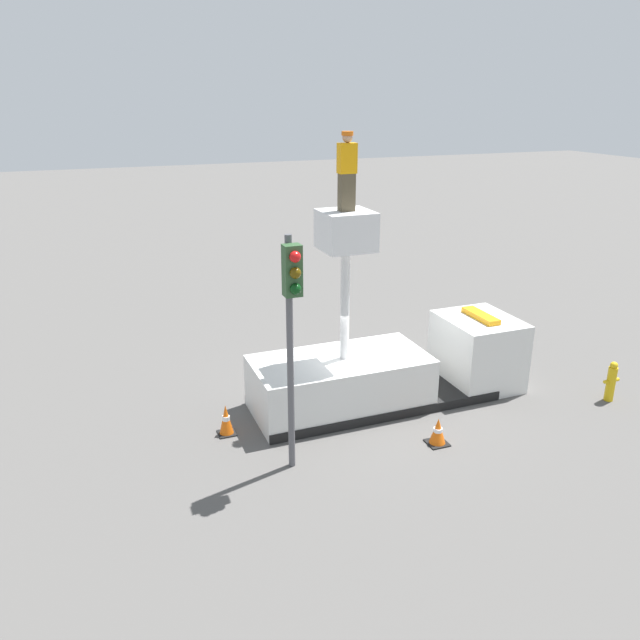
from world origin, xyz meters
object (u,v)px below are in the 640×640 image
at_px(traffic_light_pole, 292,310).
at_px(traffic_cone_rear, 226,420).
at_px(worker, 347,172).
at_px(fire_hydrant, 611,381).
at_px(traffic_cone_curbside, 438,432).
at_px(bucket_truck, 389,368).

bearing_deg(traffic_light_pole, traffic_cone_rear, 117.50).
xyz_separation_m(worker, fire_hydrant, (6.61, -2.14, -5.36)).
relative_size(fire_hydrant, traffic_cone_rear, 1.44).
distance_m(traffic_light_pole, traffic_cone_curbside, 4.71).
bearing_deg(traffic_cone_curbside, fire_hydrant, 2.83).
relative_size(fire_hydrant, traffic_cone_curbside, 1.70).
height_order(worker, traffic_light_pole, worker).
distance_m(fire_hydrant, traffic_cone_rear, 9.89).
height_order(bucket_truck, traffic_light_pole, traffic_light_pole).
bearing_deg(fire_hydrant, worker, 162.09).
distance_m(fire_hydrant, traffic_cone_curbside, 5.32).
relative_size(bucket_truck, worker, 4.12).
relative_size(bucket_truck, traffic_cone_rear, 9.53).
distance_m(traffic_cone_rear, traffic_cone_curbside, 4.90).
xyz_separation_m(bucket_truck, traffic_cone_rear, (-4.35, -0.24, -0.53)).
xyz_separation_m(worker, traffic_light_pole, (-2.08, -2.19, -2.32)).
distance_m(traffic_light_pole, fire_hydrant, 9.20).
height_order(worker, traffic_cone_curbside, worker).
xyz_separation_m(worker, traffic_cone_rear, (-3.09, -0.24, -5.54)).
xyz_separation_m(worker, traffic_cone_curbside, (1.30, -2.40, -5.59)).
bearing_deg(bucket_truck, worker, 180.00).
relative_size(traffic_light_pole, traffic_cone_curbside, 7.86).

